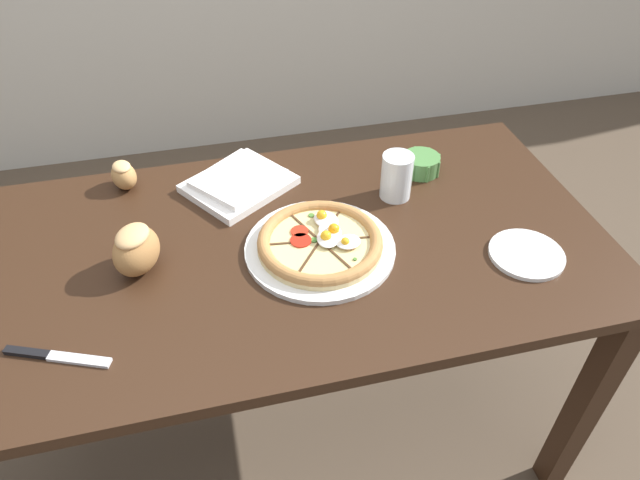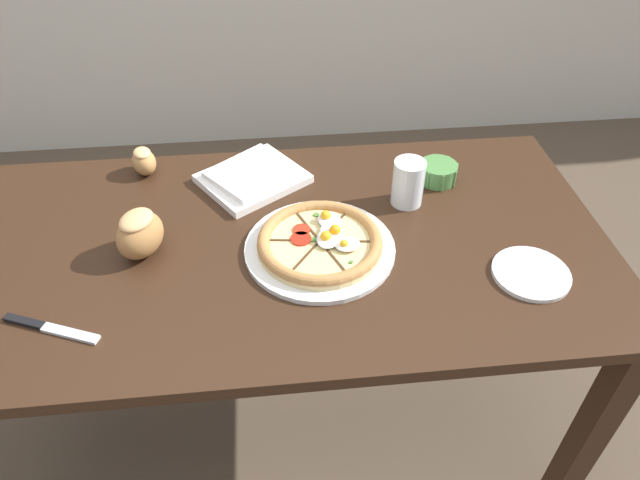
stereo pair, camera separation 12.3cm
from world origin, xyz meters
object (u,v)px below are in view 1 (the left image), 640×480
at_px(napkin_folded, 239,182).
at_px(bread_piece_mid, 136,249).
at_px(ramekin_bowl, 421,164).
at_px(dining_table, 276,278).
at_px(pizza, 320,243).
at_px(knife_main, 56,356).
at_px(bread_piece_near, 124,175).
at_px(water_glass, 396,179).
at_px(side_saucer, 526,254).

relative_size(napkin_folded, bread_piece_mid, 2.13).
bearing_deg(ramekin_bowl, dining_table, -155.14).
bearing_deg(pizza, knife_main, -162.28).
height_order(pizza, napkin_folded, pizza).
bearing_deg(napkin_folded, bread_piece_near, 165.77).
bearing_deg(napkin_folded, pizza, -62.50).
xyz_separation_m(bread_piece_near, bread_piece_mid, (0.03, -0.31, 0.02)).
xyz_separation_m(ramekin_bowl, bread_piece_near, (-0.74, 0.11, 0.01)).
relative_size(knife_main, water_glass, 1.70).
bearing_deg(pizza, ramekin_bowl, 35.93).
relative_size(pizza, ramekin_bowl, 3.23).
height_order(dining_table, ramekin_bowl, ramekin_bowl).
distance_m(ramekin_bowl, side_saucer, 0.37).
relative_size(water_glass, side_saucer, 0.70).
relative_size(ramekin_bowl, bread_piece_near, 1.09).
height_order(dining_table, side_saucer, side_saucer).
bearing_deg(water_glass, bread_piece_mid, -168.91).
bearing_deg(side_saucer, bread_piece_near, 151.13).
relative_size(pizza, side_saucer, 2.04).
bearing_deg(ramekin_bowl, side_saucer, -73.20).
distance_m(dining_table, bread_piece_near, 0.46).
height_order(napkin_folded, bread_piece_near, bread_piece_near).
distance_m(napkin_folded, bread_piece_near, 0.28).
relative_size(dining_table, side_saucer, 9.23).
height_order(pizza, knife_main, pizza).
distance_m(dining_table, side_saucer, 0.56).
distance_m(bread_piece_near, water_glass, 0.67).
xyz_separation_m(bread_piece_near, knife_main, (-0.12, -0.51, -0.03)).
bearing_deg(knife_main, bread_piece_mid, 75.23).
xyz_separation_m(napkin_folded, water_glass, (0.37, -0.12, 0.03)).
bearing_deg(water_glass, side_saucer, -53.27).
distance_m(dining_table, knife_main, 0.50).
distance_m(pizza, water_glass, 0.27).
bearing_deg(bread_piece_mid, side_saucer, -10.88).
xyz_separation_m(napkin_folded, bread_piece_near, (-0.27, 0.07, 0.02)).
distance_m(water_glass, side_saucer, 0.35).
bearing_deg(water_glass, napkin_folded, 161.60).
distance_m(napkin_folded, knife_main, 0.59).
distance_m(dining_table, bread_piece_mid, 0.33).
bearing_deg(pizza, bread_piece_near, 140.53).
xyz_separation_m(dining_table, knife_main, (-0.44, -0.21, 0.11)).
height_order(ramekin_bowl, bread_piece_mid, bread_piece_mid).
bearing_deg(ramekin_bowl, pizza, -144.07).
xyz_separation_m(pizza, bread_piece_mid, (-0.38, 0.03, 0.04)).
distance_m(ramekin_bowl, bread_piece_mid, 0.73).
distance_m(bread_piece_mid, side_saucer, 0.83).
height_order(bread_piece_near, bread_piece_mid, bread_piece_mid).
distance_m(napkin_folded, bread_piece_mid, 0.34).
distance_m(bread_piece_mid, knife_main, 0.26).
height_order(bread_piece_mid, water_glass, water_glass).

